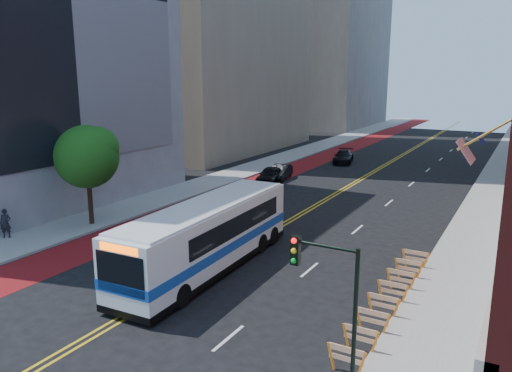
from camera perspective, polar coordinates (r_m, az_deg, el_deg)
The scene contains 16 objects.
ground at distance 24.45m, azimuth -10.33°, elevation -11.96°, with size 160.00×160.00×0.00m, color black.
sidewalk_left at distance 54.80m, azimuth -0.07°, elevation 2.16°, with size 4.00×140.00×0.15m, color gray.
sidewalk_right at distance 48.06m, azimuth 25.72°, elevation -0.62°, with size 4.00×140.00×0.15m, color gray.
bus_lane_paint at distance 53.04m, azimuth 3.60°, elevation 1.70°, with size 3.60×140.00×0.01m, color maroon.
center_line_inner at distance 50.19m, azimuth 11.77°, elevation 0.82°, with size 0.14×140.00×0.01m, color gold.
center_line_outer at distance 50.09m, azimuth 12.16°, elevation 0.78°, with size 0.14×140.00×0.01m, color gold.
lane_dashes at distance 56.69m, azimuth 19.05°, elevation 1.74°, with size 0.14×98.20×0.01m.
grey_building_left at distance 43.52m, azimuth -26.68°, elevation 17.89°, with size 14.10×24.00×30.00m.
construction_barriers at distance 22.96m, azimuth 14.86°, elevation -12.03°, with size 1.42×10.91×1.00m.
street_tree at distance 34.85m, azimuth -18.67°, elevation 3.45°, with size 4.20×4.20×6.70m.
traffic_signal at distance 15.70m, azimuth 8.22°, elevation -11.49°, with size 2.21×0.34×5.07m.
transit_bus at distance 26.30m, azimuth -5.42°, elevation -5.60°, with size 3.36×13.20×3.60m.
car_a at distance 47.14m, azimuth 1.62°, elevation 1.27°, with size 1.81×4.50×1.53m, color black.
car_b at distance 48.94m, azimuth 2.80°, elevation 1.61°, with size 1.48×4.23×1.40m, color black.
car_c at distance 58.73m, azimuth 9.96°, elevation 3.32°, with size 2.02×4.97×1.44m, color black.
pedestrian at distance 34.63m, azimuth -26.71°, elevation -3.84°, with size 0.67×0.44×1.83m, color black.
Camera 1 is at (14.43, -16.94, 10.13)m, focal length 35.00 mm.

